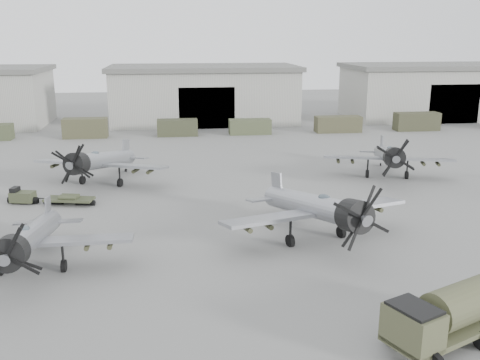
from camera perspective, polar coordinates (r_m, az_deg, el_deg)
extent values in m
plane|color=slate|center=(26.34, 4.75, -14.94)|extent=(220.00, 220.00, 0.00)
cube|color=#A8A79D|center=(84.90, -3.87, 8.93)|extent=(28.00, 14.00, 8.00)
cube|color=#5E5E59|center=(84.54, -3.92, 11.86)|extent=(29.00, 14.80, 0.70)
cube|color=black|center=(78.28, -3.55, 7.67)|extent=(8.12, 0.40, 6.00)
cube|color=#A8A79D|center=(95.01, 19.95, 8.73)|extent=(28.00, 14.00, 8.00)
cube|color=#5E5E59|center=(94.69, 20.19, 11.34)|extent=(29.00, 14.80, 0.70)
cube|color=black|center=(89.15, 21.85, 7.53)|extent=(8.12, 0.40, 6.00)
cube|color=#42422B|center=(74.15, -16.18, 5.35)|extent=(5.74, 2.20, 2.61)
cube|color=#373A26|center=(73.27, -6.69, 5.58)|extent=(5.43, 2.20, 2.21)
cube|color=#444B31|center=(74.03, 1.07, 5.71)|extent=(5.74, 2.20, 2.04)
cube|color=#42412B|center=(76.80, 10.41, 5.88)|extent=(6.42, 2.20, 2.23)
cube|color=#383925|center=(81.03, 18.33, 5.95)|extent=(6.33, 2.20, 2.54)
cylinder|color=gray|center=(33.29, -21.27, -5.49)|extent=(1.44, 9.80, 2.88)
cylinder|color=black|center=(29.15, -23.34, -7.19)|extent=(1.76, 1.47, 1.92)
cube|color=gray|center=(32.87, -21.45, -6.21)|extent=(11.55, 2.10, 0.52)
cube|color=gray|center=(37.24, -19.79, -2.96)|extent=(0.12, 1.54, 1.84)
ellipsoid|color=#3F4C54|center=(31.68, -22.02, -5.01)|extent=(0.56, 1.11, 0.52)
cylinder|color=black|center=(33.72, -24.20, -8.68)|extent=(0.26, 0.74, 0.74)
cylinder|color=black|center=(32.86, -18.28, -8.70)|extent=(0.26, 0.74, 0.74)
cylinder|color=black|center=(37.64, -19.60, -6.04)|extent=(0.11, 0.30, 0.30)
cylinder|color=#97989F|center=(35.85, 7.55, -2.69)|extent=(4.62, 10.94, 3.23)
cylinder|color=black|center=(31.79, 12.13, -3.79)|extent=(2.35, 2.13, 2.15)
cube|color=#97989F|center=(35.43, 8.05, -3.37)|extent=(13.02, 5.88, 0.58)
cube|color=#97989F|center=(39.84, 3.95, -0.52)|extent=(0.61, 1.68, 2.06)
ellipsoid|color=#3F4C54|center=(34.24, 9.03, -1.97)|extent=(0.95, 1.36, 0.58)
cylinder|color=black|center=(34.88, 5.37, -6.48)|extent=(0.51, 0.87, 0.83)
cylinder|color=black|center=(36.85, 10.74, -5.48)|extent=(0.51, 0.87, 0.83)
cylinder|color=black|center=(40.26, 4.09, -3.76)|extent=(0.21, 0.35, 0.33)
cylinder|color=gray|center=(50.44, -14.32, 2.08)|extent=(5.10, 10.31, 3.08)
cylinder|color=black|center=(46.35, -17.02, 1.68)|extent=(2.31, 2.12, 2.05)
cube|color=gray|center=(49.99, -14.61, 1.65)|extent=(12.31, 6.42, 0.55)
cube|color=gray|center=(54.45, -12.08, 3.33)|extent=(0.69, 1.58, 1.97)
ellipsoid|color=#3F4C54|center=(48.90, -15.24, 2.69)|extent=(0.97, 1.32, 0.55)
cylinder|color=black|center=(51.10, -16.45, -0.02)|extent=(0.54, 0.84, 0.79)
cylinder|color=black|center=(49.36, -12.67, -0.29)|extent=(0.54, 0.84, 0.79)
cylinder|color=black|center=(54.67, -12.09, 1.03)|extent=(0.22, 0.34, 0.32)
cylinder|color=gray|center=(53.29, 15.42, 2.64)|extent=(4.05, 10.26, 3.02)
cylinder|color=black|center=(48.75, 16.14, 2.32)|extent=(2.17, 1.95, 2.01)
cube|color=gray|center=(52.78, 15.48, 2.24)|extent=(12.21, 5.18, 0.54)
cube|color=gray|center=(57.66, 14.87, 3.75)|extent=(0.53, 1.58, 1.93)
ellipsoid|color=#3F4C54|center=(51.61, 15.70, 3.21)|extent=(0.86, 1.27, 0.54)
cylinder|color=black|center=(52.73, 13.42, 0.64)|extent=(0.46, 0.82, 0.77)
cylinder|color=black|center=(53.23, 17.34, 0.49)|extent=(0.46, 0.82, 0.77)
cylinder|color=black|center=(57.83, 14.76, 1.63)|extent=(0.19, 0.33, 0.31)
cube|color=#484A30|center=(26.28, 21.71, -14.30)|extent=(7.19, 4.89, 0.25)
cube|color=#484A30|center=(24.03, 17.95, -14.70)|extent=(2.36, 2.70, 1.67)
cylinder|color=#484A30|center=(26.49, 23.10, -11.82)|extent=(4.88, 3.56, 1.86)
cube|color=black|center=(23.61, 18.12, -12.83)|extent=(2.15, 2.39, 0.15)
cylinder|color=black|center=(28.71, 22.75, -12.48)|extent=(0.63, 0.93, 0.88)
cube|color=#3A4029|center=(46.75, -22.16, -1.65)|extent=(2.04, 1.50, 0.82)
cube|color=black|center=(46.90, -22.89, -1.02)|extent=(0.70, 1.01, 0.51)
cylinder|color=black|center=(46.84, -22.12, -2.01)|extent=(1.32, 0.83, 0.57)
cylinder|color=black|center=(46.19, -20.68, -1.84)|extent=(1.22, 0.35, 0.08)
cube|color=#3A4029|center=(45.13, -17.76, -1.96)|extent=(4.11, 2.25, 0.18)
cylinder|color=black|center=(45.20, -17.73, -2.27)|extent=(1.60, 0.78, 0.45)
cylinder|color=#3A4029|center=(45.07, -17.78, -1.71)|extent=(1.47, 0.63, 0.33)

